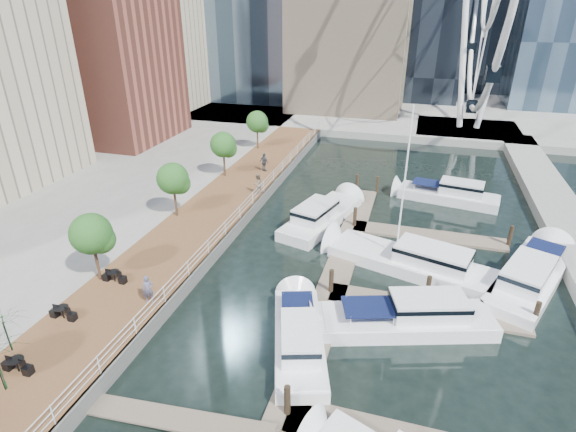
# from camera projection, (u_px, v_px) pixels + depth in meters

# --- Properties ---
(ground) EXTENTS (520.00, 520.00, 0.00)m
(ground) POSITION_uv_depth(u_px,v_px,m) (243.00, 371.00, 23.13)
(ground) COLOR black
(ground) RESTS_ON ground
(boardwalk) EXTENTS (6.00, 60.00, 1.00)m
(boardwalk) POSITION_uv_depth(u_px,v_px,m) (209.00, 219.00, 38.20)
(boardwalk) COLOR brown
(boardwalk) RESTS_ON ground
(seawall) EXTENTS (0.25, 60.00, 1.00)m
(seawall) POSITION_uv_depth(u_px,v_px,m) (242.00, 224.00, 37.43)
(seawall) COLOR #595954
(seawall) RESTS_ON ground
(land_far) EXTENTS (200.00, 114.00, 1.00)m
(land_far) POSITION_uv_depth(u_px,v_px,m) (394.00, 77.00, 111.25)
(land_far) COLOR gray
(land_far) RESTS_ON ground
(breakwater) EXTENTS (4.00, 60.00, 1.00)m
(breakwater) POSITION_uv_depth(u_px,v_px,m) (575.00, 238.00, 35.15)
(breakwater) COLOR gray
(breakwater) RESTS_ON ground
(pier) EXTENTS (14.00, 12.00, 1.00)m
(pier) POSITION_uv_depth(u_px,v_px,m) (467.00, 131.00, 64.39)
(pier) COLOR gray
(pier) RESTS_ON ground
(railing) EXTENTS (0.10, 60.00, 1.05)m
(railing) POSITION_uv_depth(u_px,v_px,m) (240.00, 212.00, 37.02)
(railing) COLOR white
(railing) RESTS_ON boardwalk
(floating_docks) EXTENTS (16.00, 34.00, 2.60)m
(floating_docks) POSITION_uv_depth(u_px,v_px,m) (411.00, 283.00, 29.54)
(floating_docks) COLOR #6D6051
(floating_docks) RESTS_ON ground
(midrise_condos) EXTENTS (19.00, 67.00, 28.00)m
(midrise_condos) POSITION_uv_depth(u_px,v_px,m) (42.00, 40.00, 49.12)
(midrise_condos) COLOR #BCAD8E
(midrise_condos) RESTS_ON ground
(street_trees) EXTENTS (2.60, 42.60, 4.60)m
(street_trees) POSITION_uv_depth(u_px,v_px,m) (173.00, 179.00, 36.31)
(street_trees) COLOR #3F2B1C
(street_trees) RESTS_ON ground
(cafe_tables) EXTENTS (2.50, 13.70, 0.74)m
(cafe_tables) POSITION_uv_depth(u_px,v_px,m) (42.00, 337.00, 23.46)
(cafe_tables) COLOR black
(cafe_tables) RESTS_ON ground
(yacht_foreground) EXTENTS (11.37, 6.18, 2.15)m
(yacht_foreground) POSITION_uv_depth(u_px,v_px,m) (405.00, 328.00, 26.21)
(yacht_foreground) COLOR white
(yacht_foreground) RESTS_ON ground
(pedestrian_near) EXTENTS (0.77, 0.69, 1.78)m
(pedestrian_near) POSITION_uv_depth(u_px,v_px,m) (148.00, 289.00, 26.46)
(pedestrian_near) COLOR #4C4D66
(pedestrian_near) RESTS_ON boardwalk
(pedestrian_mid) EXTENTS (1.07, 1.18, 1.98)m
(pedestrian_mid) POSITION_uv_depth(u_px,v_px,m) (257.00, 184.00, 41.58)
(pedestrian_mid) COLOR #806C58
(pedestrian_mid) RESTS_ON boardwalk
(pedestrian_far) EXTENTS (1.24, 0.91, 1.95)m
(pedestrian_far) POSITION_uv_depth(u_px,v_px,m) (264.00, 162.00, 47.23)
(pedestrian_far) COLOR #363B43
(pedestrian_far) RESTS_ON boardwalk
(moored_yachts) EXTENTS (22.36, 35.03, 11.50)m
(moored_yachts) POSITION_uv_depth(u_px,v_px,m) (410.00, 269.00, 32.05)
(moored_yachts) COLOR white
(moored_yachts) RESTS_ON ground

